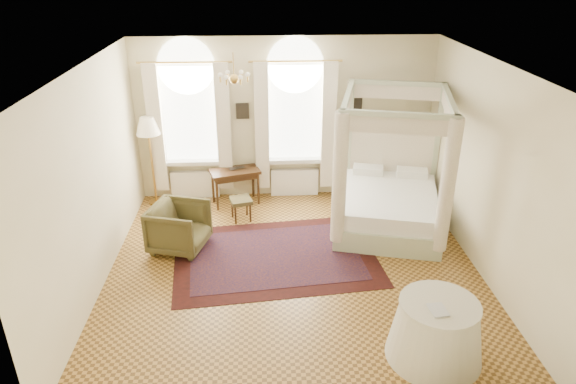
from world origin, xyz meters
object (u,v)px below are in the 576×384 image
stool (241,202)px  nightstand (413,182)px  writing_desk (235,175)px  floor_lamp (148,130)px  canopy_bed (389,199)px  armchair (179,227)px  side_table (436,330)px  coffee_table (167,231)px

stool → nightstand: bearing=13.6°
writing_desk → floor_lamp: bearing=175.9°
stool → floor_lamp: (-1.79, 0.86, 1.19)m
stool → canopy_bed: bearing=-8.6°
armchair → side_table: (3.59, -2.86, -0.01)m
armchair → side_table: size_ratio=0.75×
writing_desk → coffee_table: 2.11m
armchair → stool: bearing=-29.1°
canopy_bed → armchair: canopy_bed is taller
nightstand → side_table: bearing=-102.4°
coffee_table → floor_lamp: (-0.54, 1.88, 1.22)m
armchair → side_table: bearing=-112.6°
nightstand → coffee_table: 5.21m
coffee_table → canopy_bed: bearing=8.6°
nightstand → floor_lamp: bearing=-179.9°
stool → coffee_table: size_ratio=0.74×
canopy_bed → coffee_table: bearing=-171.4°
nightstand → writing_desk: 3.75m
armchair → coffee_table: (-0.22, 0.01, -0.08)m
writing_desk → armchair: armchair is taller
nightstand → writing_desk: writing_desk is taller
nightstand → writing_desk: size_ratio=0.61×
nightstand → canopy_bed: bearing=-123.1°
nightstand → coffee_table: nightstand is taller
canopy_bed → floor_lamp: (-4.56, 1.28, 0.99)m
canopy_bed → floor_lamp: size_ratio=1.47×
floor_lamp → nightstand: bearing=0.1°
floor_lamp → canopy_bed: bearing=-15.7°
canopy_bed → armchair: 3.85m
stool → side_table: size_ratio=0.39×
canopy_bed → nightstand: canopy_bed is taller
canopy_bed → side_table: 3.48m
side_table → stool: bearing=123.4°
armchair → coffee_table: armchair is taller
nightstand → armchair: armchair is taller
nightstand → side_table: side_table is taller
floor_lamp → writing_desk: bearing=-4.1°
canopy_bed → side_table: (-0.20, -3.47, -0.17)m
canopy_bed → nightstand: (0.84, 1.29, -0.25)m
side_table → coffee_table: bearing=143.0°
floor_lamp → side_table: size_ratio=1.51×
canopy_bed → armchair: size_ratio=2.95×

